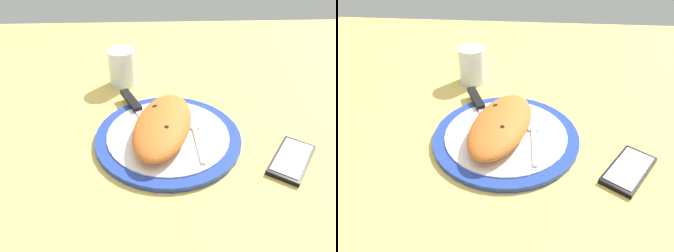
# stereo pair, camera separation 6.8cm
# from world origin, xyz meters

# --- Properties ---
(ground_plane) EXTENTS (1.50, 1.50, 0.03)m
(ground_plane) POSITION_xyz_m (0.00, 0.00, -0.01)
(ground_plane) COLOR #DBB756
(plate) EXTENTS (0.31, 0.31, 0.02)m
(plate) POSITION_xyz_m (0.00, 0.00, 0.01)
(plate) COLOR #233D99
(plate) RESTS_ON ground_plane
(calzone) EXTENTS (0.26, 0.17, 0.05)m
(calzone) POSITION_xyz_m (-0.00, 0.01, 0.04)
(calzone) COLOR #C16023
(calzone) RESTS_ON plate
(fork) EXTENTS (0.15, 0.02, 0.00)m
(fork) POSITION_xyz_m (-0.01, -0.06, 0.02)
(fork) COLOR silver
(fork) RESTS_ON plate
(knife) EXTENTS (0.22, 0.11, 0.01)m
(knife) POSITION_xyz_m (0.10, 0.07, 0.02)
(knife) COLOR silver
(knife) RESTS_ON plate
(smartphone) EXTENTS (0.14, 0.12, 0.01)m
(smartphone) POSITION_xyz_m (-0.08, -0.24, 0.01)
(smartphone) COLOR black
(smartphone) RESTS_ON ground_plane
(water_glass) EXTENTS (0.07, 0.07, 0.10)m
(water_glass) POSITION_xyz_m (0.25, 0.11, 0.04)
(water_glass) COLOR silver
(water_glass) RESTS_ON ground_plane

